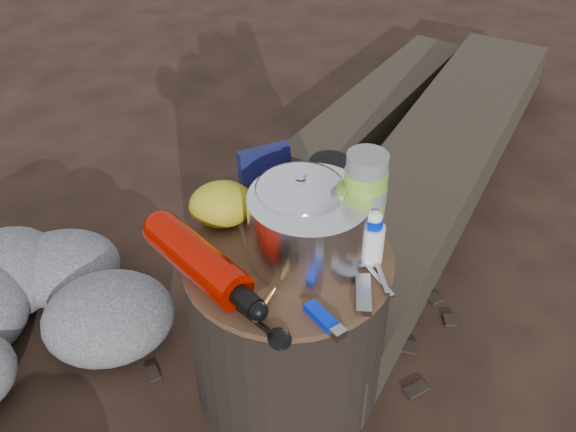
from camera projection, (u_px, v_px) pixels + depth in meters
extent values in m
plane|color=black|center=(288.00, 380.00, 1.51)|extent=(60.00, 60.00, 0.00)
cylinder|color=black|center=(288.00, 324.00, 1.39)|extent=(0.41, 0.41, 0.38)
cube|color=#342C22|center=(433.00, 169.00, 2.05)|extent=(1.41, 1.61, 0.15)
cube|color=#342C22|center=(380.00, 102.00, 2.46)|extent=(0.92, 0.93, 0.09)
cylinder|color=white|center=(309.00, 227.00, 1.24)|extent=(0.23, 0.23, 0.14)
cylinder|color=white|center=(300.00, 213.00, 1.25)|extent=(0.17, 0.17, 0.17)
cylinder|color=#80BD34|center=(364.00, 201.00, 1.25)|extent=(0.08, 0.08, 0.20)
cylinder|color=black|center=(329.00, 186.00, 1.36)|extent=(0.08, 0.08, 0.12)
ellipsoid|color=gold|center=(222.00, 204.00, 1.34)|extent=(0.13, 0.11, 0.09)
cube|color=#111448|center=(266.00, 178.00, 1.37)|extent=(0.11, 0.05, 0.14)
cube|color=#001FEB|center=(321.00, 316.00, 1.14)|extent=(0.06, 0.10, 0.02)
cube|color=#9E9EA3|center=(363.00, 294.00, 1.19)|extent=(0.05, 0.10, 0.01)
cylinder|color=white|center=(373.00, 239.00, 1.24)|extent=(0.04, 0.04, 0.10)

